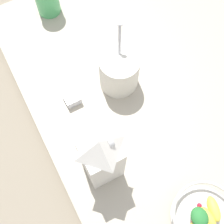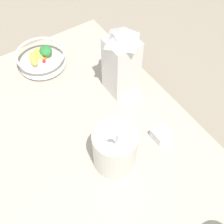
# 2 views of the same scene
# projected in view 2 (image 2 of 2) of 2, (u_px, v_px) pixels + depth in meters

# --- Properties ---
(ground_plane) EXTENTS (6.00, 6.00, 0.00)m
(ground_plane) POSITION_uv_depth(u_px,v_px,m) (29.00, 193.00, 0.91)
(ground_plane) COLOR gray
(countertop) EXTENTS (1.12, 1.12, 0.04)m
(countertop) POSITION_uv_depth(u_px,v_px,m) (28.00, 191.00, 0.90)
(countertop) COLOR #B2A893
(countertop) RESTS_ON ground_plane
(fruit_bowl) EXTENTS (0.18, 0.18, 0.08)m
(fruit_bowl) POSITION_uv_depth(u_px,v_px,m) (40.00, 58.00, 1.15)
(fruit_bowl) COLOR silver
(fruit_bowl) RESTS_ON countertop
(milk_carton) EXTENTS (0.10, 0.10, 0.26)m
(milk_carton) POSITION_uv_depth(u_px,v_px,m) (120.00, 61.00, 1.01)
(milk_carton) COLOR silver
(milk_carton) RESTS_ON countertop
(yogurt_tub) EXTENTS (0.13, 0.13, 0.24)m
(yogurt_tub) POSITION_uv_depth(u_px,v_px,m) (113.00, 149.00, 0.88)
(yogurt_tub) COLOR silver
(yogurt_tub) RESTS_ON countertop
(spice_jar) EXTENTS (0.05, 0.05, 0.03)m
(spice_jar) POSITION_uv_depth(u_px,v_px,m) (159.00, 136.00, 0.98)
(spice_jar) COLOR silver
(spice_jar) RESTS_ON countertop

